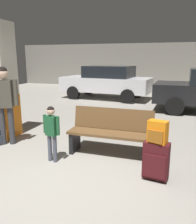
{
  "coord_description": "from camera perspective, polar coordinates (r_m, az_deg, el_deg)",
  "views": [
    {
      "loc": [
        1.51,
        -2.81,
        1.83
      ],
      "look_at": [
        0.24,
        1.3,
        0.85
      ],
      "focal_mm": 37.58,
      "sensor_mm": 36.0,
      "label": 1
    }
  ],
  "objects": [
    {
      "name": "backpack_bright",
      "position": [
        3.58,
        14.28,
        -4.77
      ],
      "size": [
        0.32,
        0.26,
        0.34
      ],
      "color": "orange",
      "rests_on": "suitcase"
    },
    {
      "name": "ground_plane",
      "position": [
        7.22,
        4.52,
        -2.28
      ],
      "size": [
        18.0,
        18.0,
        0.1
      ],
      "primitive_type": "cube",
      "color": "gray"
    },
    {
      "name": "parked_car_far",
      "position": [
        10.96,
        2.18,
        7.48
      ],
      "size": [
        4.27,
        2.16,
        1.51
      ],
      "color": "silver",
      "rests_on": "ground_plane"
    },
    {
      "name": "garage_back_wall",
      "position": [
        15.75,
        11.89,
        11.02
      ],
      "size": [
        18.0,
        0.12,
        2.8
      ],
      "primitive_type": "cube",
      "color": "gray",
      "rests_on": "ground_plane"
    },
    {
      "name": "child",
      "position": [
        4.24,
        -11.26,
        -3.84
      ],
      "size": [
        0.34,
        0.22,
        1.02
      ],
      "color": "#4C5160",
      "rests_on": "ground_plane"
    },
    {
      "name": "suitcase",
      "position": [
        3.74,
        13.91,
        -11.35
      ],
      "size": [
        0.41,
        0.28,
        0.6
      ],
      "color": "#471419",
      "rests_on": "ground_plane"
    },
    {
      "name": "structural_pillar",
      "position": [
        5.89,
        -22.59,
        6.77
      ],
      "size": [
        0.57,
        0.57,
        2.64
      ],
      "color": "orange",
      "rests_on": "ground_plane"
    },
    {
      "name": "adult",
      "position": [
        5.32,
        -21.81,
        3.3
      ],
      "size": [
        0.54,
        0.31,
        1.67
      ],
      "color": "#38383D",
      "rests_on": "ground_plane"
    },
    {
      "name": "bench",
      "position": [
        4.53,
        3.05,
        -5.01
      ],
      "size": [
        1.61,
        0.56,
        0.89
      ],
      "color": "brown",
      "rests_on": "ground_plane"
    }
  ]
}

